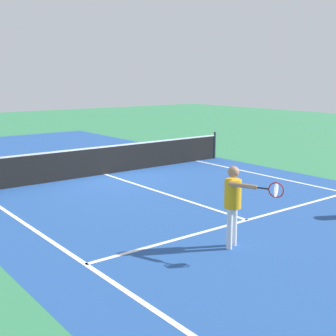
% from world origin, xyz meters
% --- Properties ---
extents(ground_plane, '(60.00, 60.00, 0.00)m').
position_xyz_m(ground_plane, '(0.00, 0.00, 0.00)').
color(ground_plane, '#337F51').
extents(court_surface_inbounds, '(10.62, 24.40, 0.00)m').
position_xyz_m(court_surface_inbounds, '(0.00, 0.00, 0.00)').
color(court_surface_inbounds, '#234C93').
rests_on(court_surface_inbounds, ground_plane).
extents(line_sideline_left, '(0.10, 11.89, 0.01)m').
position_xyz_m(line_sideline_left, '(-4.11, -5.95, 0.00)').
color(line_sideline_left, white).
rests_on(line_sideline_left, ground_plane).
extents(line_sideline_right, '(0.10, 11.89, 0.01)m').
position_xyz_m(line_sideline_right, '(4.11, -5.95, 0.00)').
color(line_sideline_right, white).
rests_on(line_sideline_right, ground_plane).
extents(line_service_near, '(8.22, 0.10, 0.01)m').
position_xyz_m(line_service_near, '(0.00, -6.40, 0.00)').
color(line_service_near, white).
rests_on(line_service_near, ground_plane).
extents(line_center_service, '(0.10, 6.40, 0.01)m').
position_xyz_m(line_center_service, '(0.00, -3.20, 0.00)').
color(line_center_service, white).
rests_on(line_center_service, ground_plane).
extents(net, '(10.22, 0.09, 1.07)m').
position_xyz_m(net, '(0.00, 0.00, 0.49)').
color(net, '#33383D').
rests_on(net, ground_plane).
extents(player_near, '(0.47, 1.18, 1.59)m').
position_xyz_m(player_near, '(-1.49, -7.40, 0.98)').
color(player_near, white).
rests_on(player_near, ground_plane).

